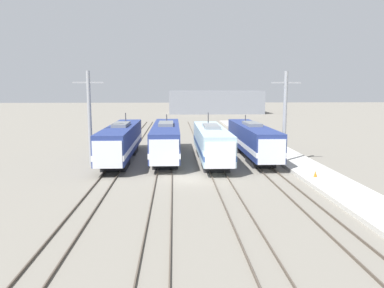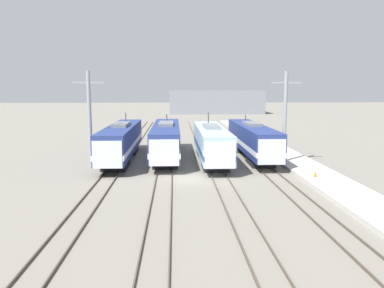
# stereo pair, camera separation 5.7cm
# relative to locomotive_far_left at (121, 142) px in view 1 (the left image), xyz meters

# --- Properties ---
(ground_plane) EXTENTS (400.00, 400.00, 0.00)m
(ground_plane) POSITION_rel_locomotive_far_left_xyz_m (7.68, -9.18, -2.20)
(ground_plane) COLOR slate
(rail_pair_far_left) EXTENTS (1.51, 120.00, 0.15)m
(rail_pair_far_left) POSITION_rel_locomotive_far_left_xyz_m (0.00, -9.18, -2.13)
(rail_pair_far_left) COLOR #4C4238
(rail_pair_far_left) RESTS_ON ground_plane
(rail_pair_center_left) EXTENTS (1.51, 120.00, 0.15)m
(rail_pair_center_left) POSITION_rel_locomotive_far_left_xyz_m (5.12, -9.18, -2.13)
(rail_pair_center_left) COLOR #4C4238
(rail_pair_center_left) RESTS_ON ground_plane
(rail_pair_center_right) EXTENTS (1.51, 120.00, 0.15)m
(rail_pair_center_right) POSITION_rel_locomotive_far_left_xyz_m (10.24, -9.18, -2.13)
(rail_pair_center_right) COLOR #4C4238
(rail_pair_center_right) RESTS_ON ground_plane
(rail_pair_far_right) EXTENTS (1.51, 120.00, 0.15)m
(rail_pair_far_right) POSITION_rel_locomotive_far_left_xyz_m (15.36, -9.18, -2.13)
(rail_pair_far_right) COLOR #4C4238
(rail_pair_far_right) RESTS_ON ground_plane
(locomotive_far_left) EXTENTS (2.98, 18.84, 5.18)m
(locomotive_far_left) POSITION_rel_locomotive_far_left_xyz_m (0.00, 0.00, 0.00)
(locomotive_far_left) COLOR black
(locomotive_far_left) RESTS_ON ground_plane
(locomotive_center_left) EXTENTS (3.10, 19.06, 4.92)m
(locomotive_center_left) POSITION_rel_locomotive_far_left_xyz_m (5.12, 1.03, -0.01)
(locomotive_center_left) COLOR black
(locomotive_center_left) RESTS_ON ground_plane
(locomotive_center_right) EXTENTS (3.07, 17.19, 5.31)m
(locomotive_center_right) POSITION_rel_locomotive_far_left_xyz_m (10.24, -1.34, -0.06)
(locomotive_center_right) COLOR #232326
(locomotive_center_right) RESTS_ON ground_plane
(locomotive_far_right) EXTENTS (2.94, 18.87, 4.78)m
(locomotive_far_right) POSITION_rel_locomotive_far_left_xyz_m (15.36, 1.03, -0.04)
(locomotive_far_right) COLOR black
(locomotive_far_right) RESTS_ON ground_plane
(catenary_tower_left) EXTENTS (3.15, 0.39, 9.98)m
(catenary_tower_left) POSITION_rel_locomotive_far_left_xyz_m (-2.74, -3.01, 2.98)
(catenary_tower_left) COLOR gray
(catenary_tower_left) RESTS_ON ground_plane
(catenary_tower_right) EXTENTS (3.15, 0.39, 9.98)m
(catenary_tower_right) POSITION_rel_locomotive_far_left_xyz_m (17.92, -3.01, 2.98)
(catenary_tower_right) COLOR gray
(catenary_tower_right) RESTS_ON ground_plane
(platform) EXTENTS (4.00, 120.00, 0.34)m
(platform) POSITION_rel_locomotive_far_left_xyz_m (19.46, -9.18, -2.03)
(platform) COLOR #B7B5AD
(platform) RESTS_ON ground_plane
(traffic_cone) EXTENTS (0.31, 0.31, 0.54)m
(traffic_cone) POSITION_rel_locomotive_far_left_xyz_m (18.66, -10.40, -1.59)
(traffic_cone) COLOR orange
(traffic_cone) RESTS_ON platform
(depot_building) EXTENTS (31.37, 14.09, 7.62)m
(depot_building) POSITION_rel_locomotive_far_left_xyz_m (20.19, 86.00, 1.61)
(depot_building) COLOR gray
(depot_building) RESTS_ON ground_plane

